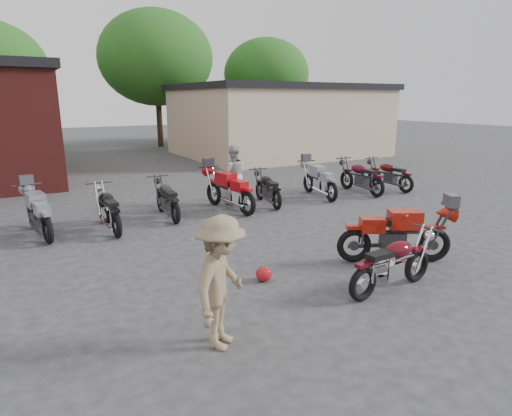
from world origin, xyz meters
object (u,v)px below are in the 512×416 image
vintage_motorcycle (394,260)px  row_bike_7 (361,175)px  row_bike_3 (167,197)px  row_bike_4 (229,188)px  person_light (233,175)px  row_bike_1 (38,211)px  row_bike_2 (108,207)px  helmet (264,274)px  row_bike_5 (267,187)px  sportbike (397,231)px  person_tan (221,283)px  row_bike_6 (319,179)px  row_bike_8 (389,173)px

vintage_motorcycle → row_bike_7: (4.79, 5.85, 0.07)m
row_bike_3 → row_bike_4: size_ratio=0.87×
person_light → row_bike_4: size_ratio=0.81×
row_bike_1 → row_bike_7: bearing=-99.5°
person_light → row_bike_2: 3.84m
helmet → row_bike_5: 5.49m
row_bike_5 → row_bike_1: bearing=98.9°
sportbike → row_bike_4: size_ratio=0.97×
person_tan → row_bike_3: (1.36, 6.19, -0.31)m
row_bike_1 → row_bike_6: same height
sportbike → row_bike_5: size_ratio=1.15×
row_bike_2 → row_bike_7: bearing=-90.6°
helmet → row_bike_1: 5.69m
helmet → row_bike_4: (1.63, 4.65, 0.50)m
helmet → row_bike_3: 4.79m
vintage_motorcycle → row_bike_8: size_ratio=0.94×
row_bike_2 → row_bike_4: 3.32m
row_bike_3 → row_bike_7: bearing=-89.8°
sportbike → person_tan: (-4.10, -0.94, 0.24)m
vintage_motorcycle → row_bike_2: bearing=116.2°
vintage_motorcycle → row_bike_4: row_bike_4 is taller
helmet → row_bike_7: row_bike_7 is taller
vintage_motorcycle → row_bike_3: 6.36m
vintage_motorcycle → row_bike_5: 6.13m
sportbike → row_bike_2: size_ratio=1.09×
row_bike_5 → row_bike_7: (3.51, -0.14, 0.06)m
person_light → row_bike_1: size_ratio=0.86×
vintage_motorcycle → row_bike_8: (6.05, 5.80, 0.03)m
helmet → row_bike_7: size_ratio=0.14×
sportbike → row_bike_3: (-2.75, 5.25, -0.06)m
person_tan → row_bike_1: bearing=62.7°
helmet → row_bike_7: 7.85m
row_bike_3 → row_bike_6: 4.96m
row_bike_4 → row_bike_8: 6.05m
row_bike_5 → row_bike_6: (1.95, 0.06, 0.06)m
person_tan → row_bike_6: (6.31, 6.13, -0.27)m
person_light → row_bike_6: bearing=-174.4°
sportbike → row_bike_8: 7.05m
sportbike → row_bike_1: bearing=166.6°
sportbike → row_bike_1: size_ratio=1.04×
row_bike_5 → row_bike_6: 1.95m
person_tan → row_bike_3: bearing=35.1°
helmet → row_bike_2: 4.71m
vintage_motorcycle → row_bike_1: (-4.76, 6.08, 0.06)m
person_light → row_bike_5: 1.08m
person_light → row_bike_3: bearing=28.2°
row_bike_6 → row_bike_2: bearing=101.7°
row_bike_3 → row_bike_6: size_ratio=0.93×
vintage_motorcycle → row_bike_6: bearing=58.2°
row_bike_4 → row_bike_2: bearing=85.1°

